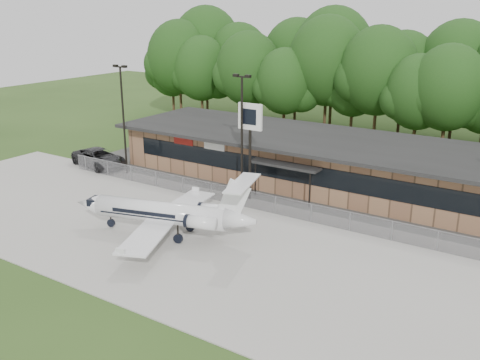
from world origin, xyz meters
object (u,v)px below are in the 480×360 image
Objects in this scene: terminal at (335,162)px; pole_sign at (250,127)px; business_jet at (167,214)px; suv at (99,158)px.

pole_sign is at bearing -121.70° from terminal.
terminal is 3.05× the size of business_jet.
terminal reaches higher than suv.
suv is (-16.71, 9.27, -0.72)m from business_jet.
pole_sign reaches higher than terminal.
terminal is 17.28m from business_jet.
terminal is at bearing -60.01° from suv.
suv is at bearing -161.95° from terminal.
pole_sign is at bearing -77.98° from suv.
business_jet is 2.06× the size of suv.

